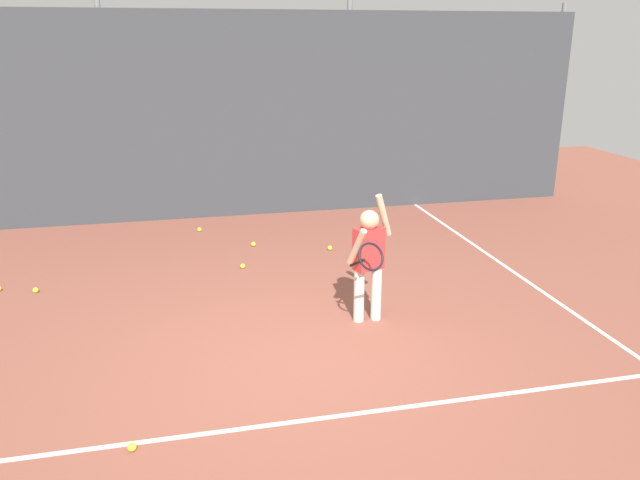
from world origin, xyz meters
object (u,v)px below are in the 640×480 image
tennis_ball_0 (199,230)px  tennis_ball_6 (243,266)px  tennis_ball_2 (132,447)px  tennis_ball_4 (253,244)px  tennis_ball_7 (330,248)px  tennis_player (369,256)px  tennis_ball_8 (36,290)px

tennis_ball_0 → tennis_ball_6: (0.47, -1.76, 0.00)m
tennis_ball_2 → tennis_ball_6: size_ratio=1.00×
tennis_ball_4 → tennis_ball_7: bearing=-21.8°
tennis_player → tennis_ball_6: size_ratio=20.46×
tennis_ball_4 → tennis_ball_8: same height
tennis_ball_2 → tennis_ball_8: bearing=110.8°
tennis_ball_8 → tennis_ball_2: bearing=-69.2°
tennis_ball_7 → tennis_ball_8: same height
tennis_ball_6 → tennis_ball_7: 1.36m
tennis_ball_8 → tennis_ball_0: bearing=45.6°
tennis_player → tennis_ball_7: tennis_player is taller
tennis_ball_0 → tennis_ball_2: bearing=-97.7°
tennis_ball_2 → tennis_ball_7: bearing=58.6°
tennis_ball_0 → tennis_ball_2: size_ratio=1.00×
tennis_ball_2 → tennis_ball_6: same height
tennis_ball_2 → tennis_ball_7: same height
tennis_ball_0 → tennis_ball_8: 2.84m
tennis_ball_2 → tennis_ball_0: bearing=82.3°
tennis_player → tennis_ball_0: bearing=94.5°
tennis_player → tennis_ball_4: tennis_player is taller
tennis_ball_0 → tennis_ball_8: bearing=-134.4°
tennis_player → tennis_ball_6: (-1.11, 1.86, -0.69)m
tennis_ball_2 → tennis_ball_7: size_ratio=1.00×
tennis_player → tennis_ball_2: (-2.31, -1.73, -0.69)m
tennis_ball_2 → tennis_ball_4: 4.69m
tennis_ball_2 → tennis_ball_8: 3.55m
tennis_player → tennis_ball_7: bearing=66.9°
tennis_player → tennis_ball_2: tennis_player is taller
tennis_ball_0 → tennis_ball_4: 1.15m
tennis_ball_8 → tennis_player: bearing=-24.1°
tennis_ball_2 → tennis_ball_6: (1.19, 3.59, 0.00)m
tennis_ball_4 → tennis_player: bearing=-72.4°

